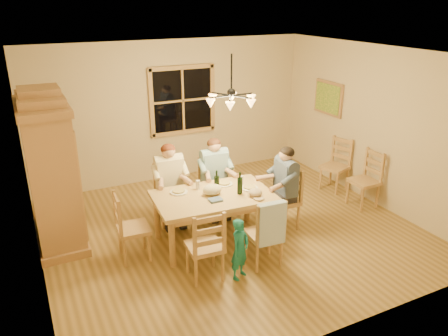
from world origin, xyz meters
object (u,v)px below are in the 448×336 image
chandelier (231,99)px  adult_plaid_man (215,168)px  wine_bottle_a (217,181)px  child (240,249)px  wine_bottle_b (240,183)px  adult_woman (169,174)px  chair_end_left (134,238)px  chair_spare_front (363,190)px  chair_end_right (283,209)px  armoire (52,174)px  dining_table (213,201)px  chair_spare_back (334,175)px  chair_near_left (205,256)px  chair_far_right (215,198)px  chair_far_left (171,205)px  chair_near_right (264,243)px  adult_slate_man (285,178)px

chandelier → adult_plaid_man: chandelier is taller
wine_bottle_a → child: size_ratio=0.40×
wine_bottle_b → adult_woman: bearing=127.5°
chair_end_left → chair_spare_front: 4.00m
chair_end_right → armoire: bearing=74.4°
dining_table → adult_woman: size_ratio=2.01×
dining_table → chair_spare_back: (2.83, 0.72, -0.35)m
chair_end_left → wine_bottle_b: wine_bottle_b is taller
chair_near_left → child: bearing=-22.9°
chair_end_left → adult_woman: (0.80, 0.74, 0.54)m
chair_end_left → chair_end_right: bearing=90.0°
chair_far_right → chair_end_left: size_ratio=1.00×
chair_near_left → wine_bottle_b: 1.22m
chair_far_right → wine_bottle_a: (-0.29, -0.70, 0.62)m
chair_far_left → adult_woman: 0.54m
chair_spare_back → armoire: bearing=68.7°
chair_far_left → chair_near_right: 1.81m
chair_far_left → chair_far_right: size_ratio=1.00×
wine_bottle_a → child: wine_bottle_a is taller
child → chair_far_left: bearing=70.4°
armoire → chair_far_left: size_ratio=2.32×
chair_far_left → chair_near_right: bearing=117.9°
chair_near_left → chair_spare_back: same height
chair_far_right → child: (-0.46, -1.74, 0.11)m
armoire → wine_bottle_a: (2.13, -0.98, -0.13)m
adult_plaid_man → wine_bottle_a: bearing=71.5°
dining_table → adult_plaid_man: size_ratio=2.01×
chair_end_left → adult_plaid_man: 1.78m
dining_table → chair_near_right: size_ratio=1.77×
adult_slate_man → chair_spare_front: size_ratio=0.88×
chair_near_left → child: (0.40, -0.20, 0.11)m
adult_plaid_man → wine_bottle_b: size_ratio=2.65×
adult_plaid_man → chair_spare_back: bearing=-177.4°
chair_near_left → chair_end_left: bearing=133.3°
chair_spare_back → chandelier: bearing=84.9°
chandelier → chair_end_right: chandelier is taller
armoire → wine_bottle_b: size_ratio=6.97×
chair_spare_front → chair_spare_back: same height
dining_table → wine_bottle_a: (0.09, 0.07, 0.27)m
chair_far_left → adult_plaid_man: adult_plaid_man is taller
dining_table → chair_near_left: size_ratio=1.77×
dining_table → adult_plaid_man: bearing=63.7°
adult_plaid_man → chair_spare_back: size_ratio=0.88×
chair_far_left → chair_end_right: (1.54, -0.91, 0.00)m
chair_far_left → chair_spare_back: size_ratio=1.00×
chair_spare_front → wine_bottle_b: bearing=91.2°
wine_bottle_a → chair_far_right: bearing=67.5°
chandelier → chair_near_right: (-0.01, -1.01, -1.77)m
chair_end_right → chair_spare_front: same height
adult_slate_man → chandelier: bearing=75.1°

